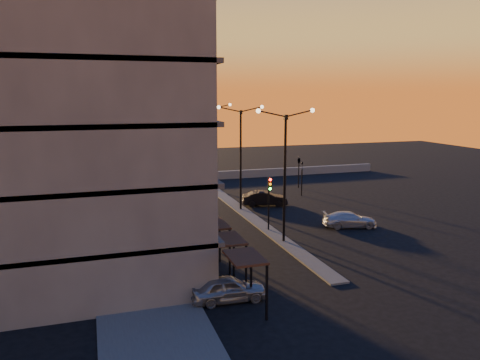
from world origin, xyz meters
name	(u,v)px	position (x,y,z in m)	size (l,w,h in m)	color
ground	(284,242)	(0.00, 0.00, 0.00)	(120.00, 120.00, 0.00)	black
sidewalk_west	(129,239)	(-10.50, 4.00, 0.06)	(5.00, 40.00, 0.12)	#4F4E4C
median	(241,209)	(0.00, 10.00, 0.06)	(1.20, 36.00, 0.12)	#4F4E4C
parapet	(216,175)	(2.00, 26.00, 0.50)	(44.00, 0.50, 1.00)	slate
building	(64,69)	(-14.00, 0.03, 11.91)	(14.35, 17.08, 25.00)	#615B55
streetlamp_near	(285,165)	(0.00, 0.00, 5.59)	(4.32, 0.32, 9.51)	black
streetlamp_mid	(241,149)	(0.00, 10.00, 5.59)	(4.32, 0.32, 9.51)	black
streetlamp_far	(213,139)	(0.00, 20.00, 5.59)	(4.32, 0.32, 9.51)	black
traffic_light_main	(269,195)	(0.00, 2.87, 2.89)	(0.28, 0.44, 4.25)	black
signal_east_a	(302,178)	(8.00, 14.00, 1.93)	(0.13, 0.16, 3.60)	black
signal_east_b	(299,161)	(9.50, 18.00, 3.10)	(0.42, 1.99, 3.60)	black
car_hatchback	(228,288)	(-6.50, -8.02, 0.66)	(1.56, 3.88, 1.32)	#94989B
car_sedan	(265,198)	(2.73, 10.99, 0.70)	(1.48, 4.25, 1.40)	black
car_wagon	(350,220)	(6.58, 2.04, 0.62)	(1.72, 4.24, 1.23)	silver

